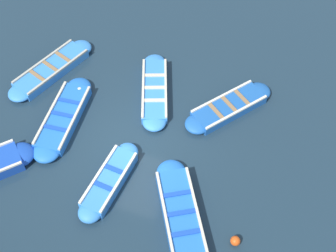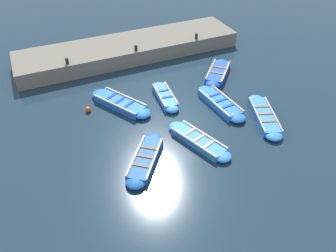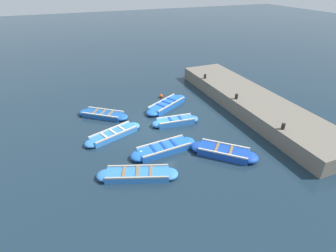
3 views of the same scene
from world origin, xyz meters
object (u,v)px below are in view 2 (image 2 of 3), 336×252
(boat_alongside, at_px, (220,103))
(bollard_mid_south, at_px, (67,61))
(boat_bow_out, at_px, (165,97))
(buoy_orange_near, at_px, (88,109))
(boat_inner_gap, at_px, (199,141))
(boat_outer_left, at_px, (218,73))
(boat_stern_in, at_px, (264,116))
(bollard_mid_north, at_px, (136,48))
(boat_far_corner, at_px, (145,159))
(boat_end_of_row, at_px, (120,103))
(buoy_yellow_far, at_px, (233,116))
(bollard_north, at_px, (196,36))

(boat_alongside, bearing_deg, bollard_mid_south, 47.50)
(boat_bow_out, height_order, buoy_orange_near, boat_bow_out)
(boat_bow_out, height_order, boat_inner_gap, boat_bow_out)
(boat_inner_gap, bearing_deg, boat_outer_left, -38.82)
(boat_stern_in, height_order, bollard_mid_north, bollard_mid_north)
(boat_alongside, distance_m, buoy_orange_near, 7.16)
(boat_alongside, xyz_separation_m, buoy_orange_near, (2.41, 6.74, -0.03))
(bollard_mid_south, bearing_deg, boat_stern_in, -134.55)
(bollard_mid_north, distance_m, bollard_mid_south, 4.38)
(boat_far_corner, distance_m, bollard_mid_north, 9.18)
(boat_inner_gap, height_order, bollard_mid_south, bollard_mid_south)
(boat_end_of_row, bearing_deg, boat_alongside, -113.66)
(bollard_mid_north, bearing_deg, boat_alongside, -158.09)
(boat_inner_gap, xyz_separation_m, buoy_yellow_far, (0.94, -2.53, 0.02))
(boat_end_of_row, relative_size, buoy_orange_near, 13.32)
(boat_stern_in, relative_size, boat_end_of_row, 1.00)
(boat_far_corner, xyz_separation_m, bollard_mid_south, (8.70, 1.64, 1.00))
(bollard_mid_south, xyz_separation_m, buoy_yellow_far, (-7.64, -6.92, -0.99))
(boat_far_corner, distance_m, boat_inner_gap, 2.75)
(boat_end_of_row, xyz_separation_m, buoy_orange_near, (0.21, 1.72, -0.04))
(boat_far_corner, xyz_separation_m, bollard_mid_north, (8.70, -2.74, 1.00))
(boat_bow_out, relative_size, boat_end_of_row, 0.80)
(boat_outer_left, bearing_deg, boat_bow_out, 104.30)
(boat_alongside, xyz_separation_m, boat_far_corner, (-2.35, 5.29, -0.01))
(bollard_mid_north, distance_m, buoy_yellow_far, 8.11)
(boat_outer_left, bearing_deg, bollard_mid_south, 67.37)
(boat_bow_out, bearing_deg, boat_far_corner, 146.25)
(buoy_yellow_far, bearing_deg, boat_alongside, -0.66)
(bollard_north, distance_m, bollard_mid_north, 4.38)
(boat_outer_left, xyz_separation_m, boat_end_of_row, (-0.63, 6.54, -0.01))
(boat_alongside, bearing_deg, boat_stern_in, -142.44)
(boat_far_corner, bearing_deg, bollard_north, -39.26)
(boat_bow_out, height_order, boat_alongside, boat_bow_out)
(boat_inner_gap, xyz_separation_m, bollard_north, (8.58, -4.36, 1.01))
(boat_stern_in, distance_m, bollard_mid_south, 11.86)
(boat_bow_out, relative_size, boat_alongside, 0.82)
(boat_bow_out, distance_m, bollard_mid_south, 6.42)
(boat_inner_gap, xyz_separation_m, bollard_mid_north, (8.58, 0.01, 1.01))
(boat_stern_in, distance_m, buoy_orange_near, 9.31)
(boat_stern_in, xyz_separation_m, bollard_mid_north, (8.29, 4.04, 1.00))
(boat_far_corner, bearing_deg, boat_alongside, -66.04)
(boat_end_of_row, distance_m, buoy_yellow_far, 6.10)
(boat_alongside, height_order, bollard_mid_south, bollard_mid_south)
(boat_stern_in, distance_m, boat_end_of_row, 7.71)
(boat_end_of_row, height_order, bollard_north, bollard_north)
(boat_far_corner, height_order, bollard_north, bollard_north)
(buoy_yellow_far, bearing_deg, bollard_mid_south, 42.16)
(bollard_mid_south, relative_size, buoy_yellow_far, 0.99)
(boat_outer_left, bearing_deg, boat_alongside, 151.64)
(boat_stern_in, height_order, buoy_yellow_far, boat_stern_in)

